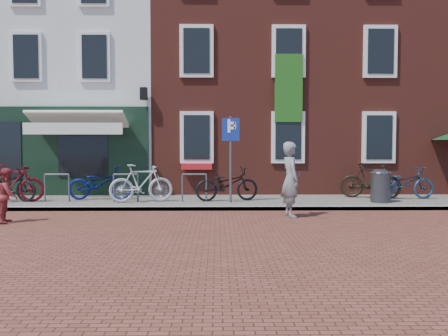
{
  "coord_description": "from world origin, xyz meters",
  "views": [
    {
      "loc": [
        1.17,
        -12.48,
        1.8
      ],
      "look_at": [
        1.36,
        0.39,
        1.13
      ],
      "focal_mm": 37.68,
      "sensor_mm": 36.0,
      "label": 1
    }
  ],
  "objects_px": {
    "parking_sign": "(231,144)",
    "bicycle_4": "(227,184)",
    "bicycle_2": "(100,183)",
    "bicycle_6": "(404,183)",
    "litter_bin": "(380,184)",
    "bicycle_0": "(7,184)",
    "woman": "(291,179)",
    "bicycle_3": "(141,183)",
    "bicycle_1": "(11,183)",
    "bicycle_5": "(370,180)",
    "boy": "(8,195)"
  },
  "relations": [
    {
      "from": "woman",
      "to": "bicycle_2",
      "type": "height_order",
      "value": "woman"
    },
    {
      "from": "parking_sign",
      "to": "woman",
      "type": "xyz_separation_m",
      "value": [
        1.41,
        -2.07,
        -0.86
      ]
    },
    {
      "from": "bicycle_6",
      "to": "bicycle_3",
      "type": "bearing_deg",
      "value": 88.66
    },
    {
      "from": "bicycle_4",
      "to": "woman",
      "type": "bearing_deg",
      "value": -161.43
    },
    {
      "from": "parking_sign",
      "to": "woman",
      "type": "distance_m",
      "value": 2.65
    },
    {
      "from": "woman",
      "to": "bicycle_6",
      "type": "bearing_deg",
      "value": -64.6
    },
    {
      "from": "bicycle_4",
      "to": "parking_sign",
      "type": "bearing_deg",
      "value": -177.63
    },
    {
      "from": "bicycle_3",
      "to": "bicycle_5",
      "type": "xyz_separation_m",
      "value": [
        6.96,
        0.92,
        0.0
      ]
    },
    {
      "from": "woman",
      "to": "bicycle_2",
      "type": "xyz_separation_m",
      "value": [
        -5.34,
        2.78,
        -0.33
      ]
    },
    {
      "from": "litter_bin",
      "to": "woman",
      "type": "distance_m",
      "value": 3.58
    },
    {
      "from": "bicycle_0",
      "to": "bicycle_3",
      "type": "relative_size",
      "value": 1.03
    },
    {
      "from": "woman",
      "to": "bicycle_3",
      "type": "height_order",
      "value": "woman"
    },
    {
      "from": "bicycle_6",
      "to": "bicycle_4",
      "type": "bearing_deg",
      "value": 87.81
    },
    {
      "from": "bicycle_2",
      "to": "bicycle_6",
      "type": "bearing_deg",
      "value": -92.32
    },
    {
      "from": "parking_sign",
      "to": "bicycle_3",
      "type": "bearing_deg",
      "value": 178.37
    },
    {
      "from": "boy",
      "to": "bicycle_5",
      "type": "height_order",
      "value": "boy"
    },
    {
      "from": "parking_sign",
      "to": "bicycle_4",
      "type": "xyz_separation_m",
      "value": [
        -0.1,
        0.36,
        -1.19
      ]
    },
    {
      "from": "woman",
      "to": "bicycle_5",
      "type": "height_order",
      "value": "woman"
    },
    {
      "from": "bicycle_5",
      "to": "parking_sign",
      "type": "bearing_deg",
      "value": 120.14
    },
    {
      "from": "bicycle_1",
      "to": "bicycle_3",
      "type": "height_order",
      "value": "same"
    },
    {
      "from": "bicycle_3",
      "to": "bicycle_5",
      "type": "height_order",
      "value": "same"
    },
    {
      "from": "bicycle_0",
      "to": "bicycle_4",
      "type": "xyz_separation_m",
      "value": [
        6.46,
        -0.0,
        0.0
      ]
    },
    {
      "from": "parking_sign",
      "to": "bicycle_0",
      "type": "bearing_deg",
      "value": 176.87
    },
    {
      "from": "bicycle_1",
      "to": "bicycle_4",
      "type": "distance_m",
      "value": 6.25
    },
    {
      "from": "litter_bin",
      "to": "bicycle_6",
      "type": "height_order",
      "value": "litter_bin"
    },
    {
      "from": "boy",
      "to": "bicycle_5",
      "type": "relative_size",
      "value": 0.68
    },
    {
      "from": "woman",
      "to": "boy",
      "type": "height_order",
      "value": "woman"
    },
    {
      "from": "parking_sign",
      "to": "bicycle_4",
      "type": "bearing_deg",
      "value": 105.65
    },
    {
      "from": "litter_bin",
      "to": "woman",
      "type": "relative_size",
      "value": 0.55
    },
    {
      "from": "boy",
      "to": "bicycle_4",
      "type": "bearing_deg",
      "value": -67.19
    },
    {
      "from": "litter_bin",
      "to": "bicycle_0",
      "type": "distance_m",
      "value": 10.9
    },
    {
      "from": "boy",
      "to": "bicycle_1",
      "type": "xyz_separation_m",
      "value": [
        -1.19,
        2.9,
        0.03
      ]
    },
    {
      "from": "litter_bin",
      "to": "bicycle_5",
      "type": "height_order",
      "value": "bicycle_5"
    },
    {
      "from": "woman",
      "to": "bicycle_3",
      "type": "bearing_deg",
      "value": 51.78
    },
    {
      "from": "bicycle_3",
      "to": "bicycle_2",
      "type": "bearing_deg",
      "value": 49.67
    },
    {
      "from": "woman",
      "to": "bicycle_2",
      "type": "bearing_deg",
      "value": 52.44
    },
    {
      "from": "bicycle_6",
      "to": "woman",
      "type": "bearing_deg",
      "value": 119.4
    },
    {
      "from": "parking_sign",
      "to": "bicycle_0",
      "type": "xyz_separation_m",
      "value": [
        -6.56,
        0.36,
        -1.19
      ]
    },
    {
      "from": "boy",
      "to": "bicycle_1",
      "type": "height_order",
      "value": "boy"
    },
    {
      "from": "litter_bin",
      "to": "boy",
      "type": "bearing_deg",
      "value": -163.79
    },
    {
      "from": "bicycle_5",
      "to": "bicycle_3",
      "type": "bearing_deg",
      "value": 114.87
    },
    {
      "from": "bicycle_4",
      "to": "bicycle_2",
      "type": "bearing_deg",
      "value": 71.36
    },
    {
      "from": "woman",
      "to": "boy",
      "type": "distance_m",
      "value": 6.61
    },
    {
      "from": "boy",
      "to": "bicycle_6",
      "type": "distance_m",
      "value": 11.05
    },
    {
      "from": "bicycle_0",
      "to": "bicycle_5",
      "type": "bearing_deg",
      "value": -73.49
    },
    {
      "from": "bicycle_6",
      "to": "bicycle_0",
      "type": "bearing_deg",
      "value": 85.73
    },
    {
      "from": "parking_sign",
      "to": "bicycle_1",
      "type": "bearing_deg",
      "value": 179.05
    },
    {
      "from": "litter_bin",
      "to": "bicycle_1",
      "type": "height_order",
      "value": "bicycle_1"
    },
    {
      "from": "litter_bin",
      "to": "parking_sign",
      "type": "relative_size",
      "value": 0.41
    },
    {
      "from": "bicycle_1",
      "to": "bicycle_2",
      "type": "bearing_deg",
      "value": -88.02
    }
  ]
}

